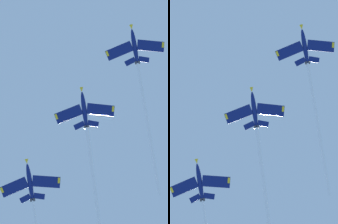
# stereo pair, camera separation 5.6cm
# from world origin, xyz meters

# --- Properties ---
(jet_second) EXTENTS (34.60, 46.41, 19.41)m
(jet_second) POSITION_xyz_m (12.48, -22.67, 165.76)
(jet_second) COLOR navy
(jet_third) EXTENTS (34.45, 47.58, 19.48)m
(jet_third) POSITION_xyz_m (18.94, -49.56, 158.42)
(jet_third) COLOR navy
(jet_fourth) EXTENTS (33.84, 43.81, 16.95)m
(jet_fourth) POSITION_xyz_m (28.05, -73.14, 153.90)
(jet_fourth) COLOR navy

